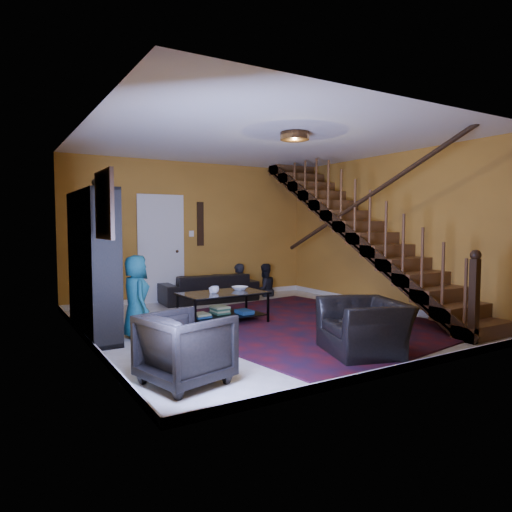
{
  "coord_description": "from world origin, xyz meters",
  "views": [
    {
      "loc": [
        -3.68,
        -5.95,
        1.54
      ],
      "look_at": [
        0.1,
        0.4,
        1.03
      ],
      "focal_mm": 32.0,
      "sensor_mm": 36.0,
      "label": 1
    }
  ],
  "objects_px": {
    "armchair_right": "(364,327)",
    "bookshelf": "(93,266)",
    "sofa": "(209,288)",
    "coffee_table": "(223,305)",
    "armchair_left": "(186,348)"
  },
  "relations": [
    {
      "from": "armchair_right",
      "to": "bookshelf",
      "type": "bearing_deg",
      "value": -118.08
    },
    {
      "from": "bookshelf",
      "to": "sofa",
      "type": "bearing_deg",
      "value": 33.8
    },
    {
      "from": "coffee_table",
      "to": "sofa",
      "type": "bearing_deg",
      "value": 71.1
    },
    {
      "from": "bookshelf",
      "to": "coffee_table",
      "type": "bearing_deg",
      "value": -8.37
    },
    {
      "from": "sofa",
      "to": "armchair_right",
      "type": "xyz_separation_m",
      "value": [
        0.02,
        -4.32,
        0.04
      ]
    },
    {
      "from": "armchair_left",
      "to": "bookshelf",
      "type": "bearing_deg",
      "value": -6.56
    },
    {
      "from": "armchair_left",
      "to": "armchair_right",
      "type": "distance_m",
      "value": 2.21
    },
    {
      "from": "sofa",
      "to": "armchair_left",
      "type": "distance_m",
      "value": 4.72
    },
    {
      "from": "coffee_table",
      "to": "armchair_left",
      "type": "bearing_deg",
      "value": -124.35
    },
    {
      "from": "bookshelf",
      "to": "armchair_right",
      "type": "distance_m",
      "value": 3.72
    },
    {
      "from": "sofa",
      "to": "armchair_right",
      "type": "bearing_deg",
      "value": 93.51
    },
    {
      "from": "armchair_right",
      "to": "coffee_table",
      "type": "distance_m",
      "value": 2.45
    },
    {
      "from": "bookshelf",
      "to": "coffee_table",
      "type": "relative_size",
      "value": 1.51
    },
    {
      "from": "bookshelf",
      "to": "armchair_left",
      "type": "height_order",
      "value": "bookshelf"
    },
    {
      "from": "bookshelf",
      "to": "sofa",
      "type": "xyz_separation_m",
      "value": [
        2.54,
        1.7,
        -0.69
      ]
    }
  ]
}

